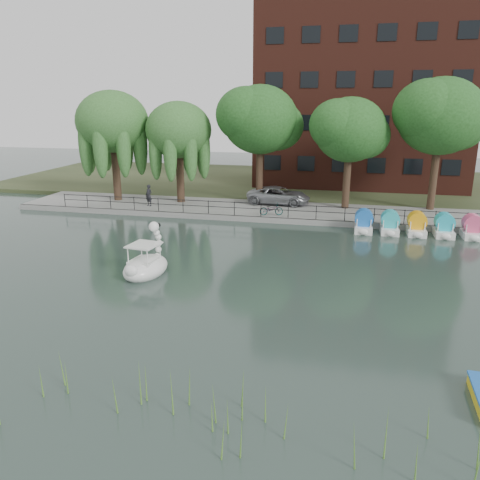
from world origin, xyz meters
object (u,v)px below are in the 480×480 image
(swan_boat, at_px, (146,264))
(minivan, at_px, (279,194))
(bicycle, at_px, (271,208))
(pedestrian, at_px, (149,194))

(swan_boat, bearing_deg, minivan, 82.92)
(bicycle, xyz_separation_m, swan_boat, (-4.48, -12.53, -0.34))
(minivan, distance_m, bicycle, 4.00)
(minivan, distance_m, swan_boat, 17.12)
(minivan, bearing_deg, pedestrian, 109.05)
(minivan, bearing_deg, swan_boat, 167.43)
(bicycle, distance_m, swan_boat, 13.31)
(pedestrian, xyz_separation_m, swan_boat, (5.61, -13.53, -0.83))
(swan_boat, bearing_deg, bicycle, 78.32)
(pedestrian, bearing_deg, bicycle, 16.20)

